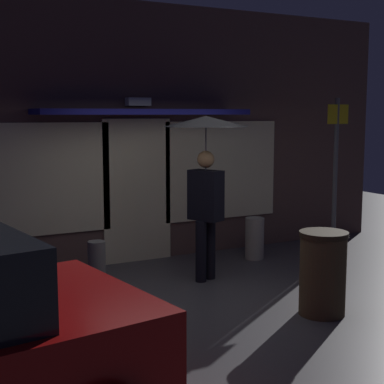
{
  "coord_description": "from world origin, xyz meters",
  "views": [
    {
      "loc": [
        -3.35,
        -6.0,
        2.27
      ],
      "look_at": [
        0.21,
        0.77,
        1.24
      ],
      "focal_mm": 54.2,
      "sensor_mm": 36.0,
      "label": 1
    }
  ],
  "objects_px": {
    "sidewalk_bollard": "(255,238)",
    "street_sign_post": "(335,168)",
    "person_with_umbrella": "(206,158)",
    "trash_bin": "(323,273)",
    "sidewalk_bollard_2": "(97,267)"
  },
  "relations": [
    {
      "from": "sidewalk_bollard",
      "to": "street_sign_post",
      "type": "bearing_deg",
      "value": -21.92
    },
    {
      "from": "person_with_umbrella",
      "to": "street_sign_post",
      "type": "distance_m",
      "value": 2.46
    },
    {
      "from": "sidewalk_bollard",
      "to": "trash_bin",
      "type": "height_order",
      "value": "trash_bin"
    },
    {
      "from": "person_with_umbrella",
      "to": "sidewalk_bollard_2",
      "type": "distance_m",
      "value": 2.03
    },
    {
      "from": "street_sign_post",
      "to": "sidewalk_bollard",
      "type": "bearing_deg",
      "value": 158.08
    },
    {
      "from": "person_with_umbrella",
      "to": "trash_bin",
      "type": "bearing_deg",
      "value": -7.07
    },
    {
      "from": "sidewalk_bollard_2",
      "to": "person_with_umbrella",
      "type": "bearing_deg",
      "value": -6.79
    },
    {
      "from": "sidewalk_bollard",
      "to": "trash_bin",
      "type": "bearing_deg",
      "value": -106.72
    },
    {
      "from": "person_with_umbrella",
      "to": "sidewalk_bollard",
      "type": "distance_m",
      "value": 1.97
    },
    {
      "from": "sidewalk_bollard",
      "to": "sidewalk_bollard_2",
      "type": "xyz_separation_m",
      "value": [
        -2.75,
        -0.5,
        0.0
      ]
    },
    {
      "from": "sidewalk_bollard",
      "to": "sidewalk_bollard_2",
      "type": "distance_m",
      "value": 2.8
    },
    {
      "from": "street_sign_post",
      "to": "person_with_umbrella",
      "type": "bearing_deg",
      "value": -175.35
    },
    {
      "from": "sidewalk_bollard_2",
      "to": "trash_bin",
      "type": "height_order",
      "value": "trash_bin"
    },
    {
      "from": "person_with_umbrella",
      "to": "sidewalk_bollard_2",
      "type": "bearing_deg",
      "value": -119.5
    },
    {
      "from": "street_sign_post",
      "to": "sidewalk_bollard",
      "type": "distance_m",
      "value": 1.68
    }
  ]
}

